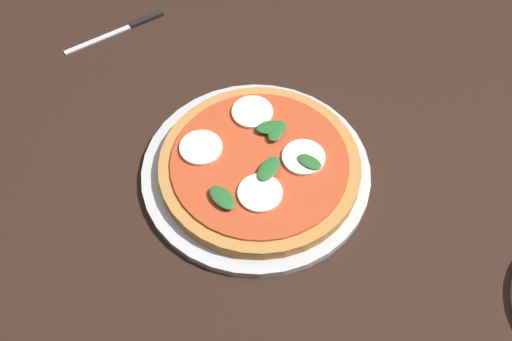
% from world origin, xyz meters
% --- Properties ---
extents(dining_table, '(1.48, 0.89, 0.74)m').
position_xyz_m(dining_table, '(0.00, 0.00, 0.64)').
color(dining_table, black).
rests_on(dining_table, ground_plane).
extents(serving_tray, '(0.32, 0.32, 0.01)m').
position_xyz_m(serving_tray, '(-0.02, 0.02, 0.75)').
color(serving_tray, silver).
rests_on(serving_tray, dining_table).
extents(pizza, '(0.28, 0.28, 0.03)m').
position_xyz_m(pizza, '(-0.03, 0.02, 0.76)').
color(pizza, '#C6843F').
rests_on(pizza, serving_tray).
extents(knife, '(0.16, 0.10, 0.01)m').
position_xyz_m(knife, '(0.19, -0.28, 0.74)').
color(knife, black).
rests_on(knife, dining_table).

